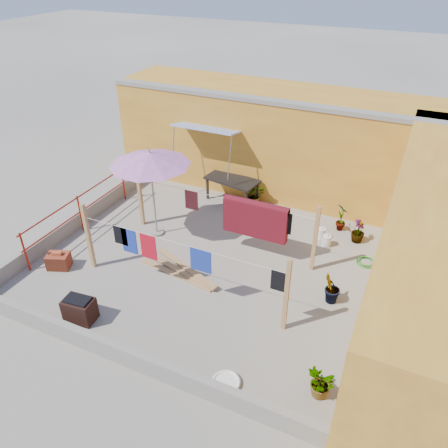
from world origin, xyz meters
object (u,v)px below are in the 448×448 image
(brazier, at_px, (80,309))
(white_basin, at_px, (226,382))
(water_jug_a, at_px, (327,241))
(green_hose, at_px, (366,262))
(brick_stack, at_px, (59,261))
(water_jug_b, at_px, (321,233))
(plant_back_a, at_px, (254,195))
(outdoor_table, at_px, (232,181))
(patio_umbrella, at_px, (150,159))

(brazier, distance_m, white_basin, 3.55)
(brazier, distance_m, water_jug_a, 6.45)
(brazier, bearing_deg, water_jug_a, 50.14)
(water_jug_a, relative_size, green_hose, 0.76)
(brick_stack, height_order, water_jug_b, brick_stack)
(brick_stack, distance_m, plant_back_a, 5.97)
(white_basin, bearing_deg, green_hose, 70.52)
(outdoor_table, height_order, water_jug_a, outdoor_table)
(brick_stack, bearing_deg, water_jug_b, 35.80)
(patio_umbrella, xyz_separation_m, brick_stack, (-1.39, -2.34, -2.06))
(plant_back_a, bearing_deg, brazier, -104.00)
(brazier, distance_m, plant_back_a, 6.39)
(brazier, distance_m, water_jug_b, 6.55)
(brazier, bearing_deg, green_hose, 41.43)
(patio_umbrella, relative_size, plant_back_a, 3.78)
(brick_stack, distance_m, brazier, 2.09)
(brick_stack, distance_m, water_jug_b, 6.93)
(patio_umbrella, relative_size, green_hose, 5.50)
(white_basin, height_order, green_hose, white_basin)
(plant_back_a, bearing_deg, brick_stack, -123.09)
(patio_umbrella, bearing_deg, green_hose, 11.08)
(brazier, distance_m, green_hose, 7.00)
(brick_stack, xyz_separation_m, water_jug_a, (5.84, 3.75, -0.04))
(green_hose, distance_m, plant_back_a, 4.03)
(green_hose, bearing_deg, outdoor_table, 161.01)
(brick_stack, bearing_deg, outdoor_table, 62.89)
(outdoor_table, relative_size, water_jug_b, 4.92)
(patio_umbrella, bearing_deg, outdoor_table, 66.37)
(brazier, xyz_separation_m, water_jug_a, (4.13, 4.95, -0.12))
(brazier, bearing_deg, patio_umbrella, 95.19)
(brick_stack, xyz_separation_m, plant_back_a, (3.26, 5.00, 0.15))
(outdoor_table, bearing_deg, brick_stack, -117.11)
(plant_back_a, bearing_deg, white_basin, -72.74)
(patio_umbrella, distance_m, outdoor_table, 3.26)
(water_jug_a, bearing_deg, green_hose, -16.25)
(outdoor_table, xyz_separation_m, water_jug_a, (3.31, -1.20, -0.53))
(brick_stack, distance_m, white_basin, 5.43)
(green_hose, bearing_deg, patio_umbrella, -168.92)
(green_hose, xyz_separation_m, plant_back_a, (-3.70, 1.57, 0.32))
(water_jug_a, height_order, plant_back_a, plant_back_a)
(white_basin, distance_m, green_hose, 5.12)
(brick_stack, relative_size, water_jug_a, 1.74)
(patio_umbrella, relative_size, outdoor_table, 1.53)
(patio_umbrella, relative_size, water_jug_a, 7.28)
(white_basin, xyz_separation_m, water_jug_a, (0.60, 5.15, 0.11))
(brick_stack, height_order, water_jug_a, brick_stack)
(white_basin, height_order, water_jug_b, water_jug_b)
(outdoor_table, bearing_deg, water_jug_a, -19.89)
(brazier, height_order, white_basin, brazier)
(green_hose, height_order, plant_back_a, plant_back_a)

